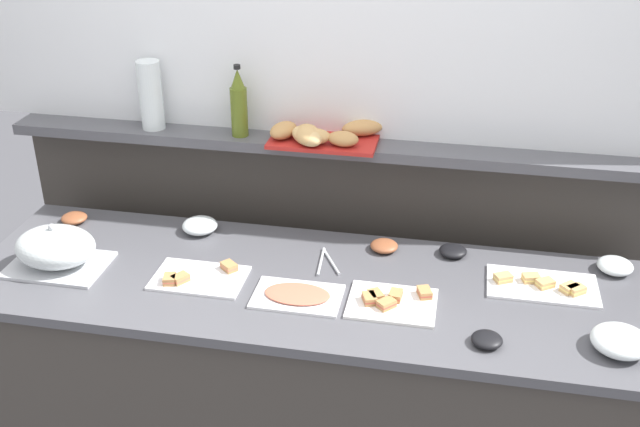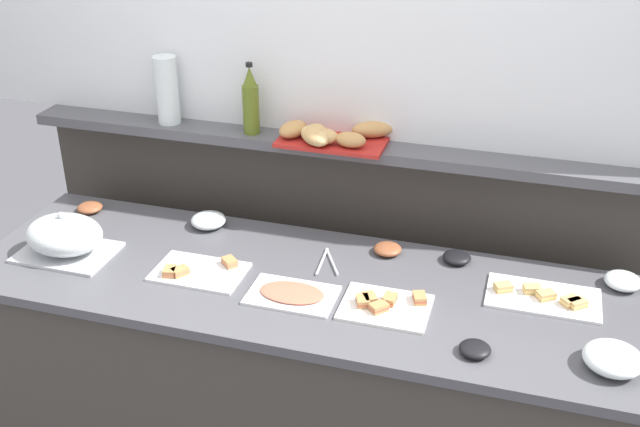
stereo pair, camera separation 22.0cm
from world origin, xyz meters
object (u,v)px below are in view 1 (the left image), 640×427
Objects in this scene: serving_cloche at (56,249)px; glass_bowl_small at (615,266)px; glass_bowl_medium at (620,342)px; serving_tongs at (326,261)px; sandwich_platter_side at (198,277)px; condiment_bowl_red at (384,246)px; olive_oil_bottle at (239,104)px; condiment_bowl_teal at (487,340)px; condiment_bowl_dark at (453,251)px; glass_bowl_large at (200,226)px; cold_cuts_platter at (296,295)px; bread_basket at (320,135)px; water_carafe at (151,95)px; sandwich_platter_rear at (543,285)px; condiment_bowl_cream at (74,218)px; sandwich_platter_front at (391,302)px.

serving_cloche is 2.77× the size of glass_bowl_small.
glass_bowl_medium is 1.01m from serving_tongs.
condiment_bowl_red is at bearing 28.33° from sandwich_platter_side.
condiment_bowl_teal is at bearing -35.91° from olive_oil_bottle.
glass_bowl_medium reaches higher than condiment_bowl_dark.
glass_bowl_large is 0.71m from condiment_bowl_red.
glass_bowl_small is at bearing 0.10° from glass_bowl_large.
condiment_bowl_teal is (0.97, -0.18, 0.01)m from sandwich_platter_side.
glass_bowl_medium reaches higher than cold_cuts_platter.
olive_oil_bottle is at bearing 175.24° from bread_basket.
condiment_bowl_dark is 1.05× the size of condiment_bowl_teal.
cold_cuts_platter is at bearing -7.07° from sandwich_platter_side.
condiment_bowl_red is at bearing -12.18° from water_carafe.
sandwich_platter_rear is 3.62× the size of condiment_bowl_red.
sandwich_platter_side is 1.18× the size of water_carafe.
bread_basket reaches higher than sandwich_platter_rear.
cold_cuts_platter is 0.44m from condiment_bowl_red.
condiment_bowl_red is at bearing -176.95° from condiment_bowl_dark.
glass_bowl_small reaches higher than condiment_bowl_teal.
water_carafe reaches higher than condiment_bowl_cream.
condiment_bowl_red is 0.23m from serving_tongs.
glass_bowl_medium is (1.87, -0.12, -0.04)m from serving_cloche.
olive_oil_bottle reaches higher than glass_bowl_small.
sandwich_platter_front is 0.35m from condiment_bowl_red.
condiment_bowl_cream is 1.05× the size of condiment_bowl_teal.
glass_bowl_medium is 0.62× the size of olive_oil_bottle.
water_carafe reaches higher than sandwich_platter_side.
condiment_bowl_dark is at bearing -16.39° from bread_basket.
serving_tongs is 0.94m from water_carafe.
condiment_bowl_cream is at bearing -161.68° from olive_oil_bottle.
glass_bowl_small is at bearing 13.20° from sandwich_platter_side.
serving_tongs is at bearing 146.27° from condiment_bowl_teal.
glass_bowl_medium reaches higher than condiment_bowl_cream.
sandwich_platter_front is at bearing 152.90° from condiment_bowl_teal.
sandwich_platter_side is 3.10× the size of condiment_bowl_red.
bread_basket is at bearing 148.52° from condiment_bowl_red.
glass_bowl_medium is at bearing -17.43° from glass_bowl_large.
serving_cloche is 0.78× the size of bread_basket.
serving_cloche is 1.41m from condiment_bowl_dark.
sandwich_platter_rear reaches higher than cold_cuts_platter.
serving_tongs is (0.92, 0.21, -0.07)m from serving_cloche.
olive_oil_bottle is (0.12, 0.19, 0.43)m from glass_bowl_large.
condiment_bowl_cream is (-1.97, 0.44, -0.01)m from glass_bowl_medium.
serving_cloche is (-0.51, -0.01, 0.06)m from sandwich_platter_side.
sandwich_platter_rear is 1.27m from olive_oil_bottle.
serving_cloche is at bearing 176.39° from glass_bowl_medium.
olive_oil_bottle is 1.03× the size of water_carafe.
glass_bowl_small is (0.25, 0.15, 0.01)m from sandwich_platter_rear.
condiment_bowl_red reaches higher than condiment_bowl_teal.
condiment_bowl_red reaches higher than cold_cuts_platter.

